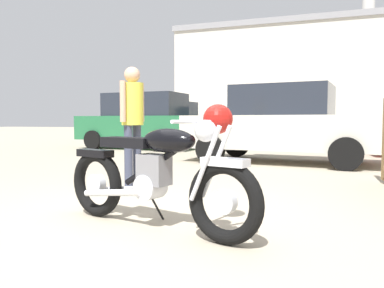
% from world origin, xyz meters
% --- Properties ---
extents(ground_plane, '(80.00, 80.00, 0.00)m').
position_xyz_m(ground_plane, '(0.00, 0.00, 0.00)').
color(ground_plane, tan).
extents(vintage_motorcycle, '(2.01, 0.81, 1.07)m').
position_xyz_m(vintage_motorcycle, '(0.15, -0.37, 0.49)').
color(vintage_motorcycle, black).
rests_on(vintage_motorcycle, ground_plane).
extents(bystander, '(0.30, 0.45, 1.66)m').
position_xyz_m(bystander, '(-1.03, 1.44, 1.02)').
color(bystander, '#383D51').
rests_on(bystander, ground_plane).
extents(pale_sedan_back, '(4.88, 2.39, 1.74)m').
position_xyz_m(pale_sedan_back, '(-5.90, 12.96, 0.94)').
color(pale_sedan_back, black).
rests_on(pale_sedan_back, ground_plane).
extents(red_hatchback_near, '(4.38, 2.33, 1.67)m').
position_xyz_m(red_hatchback_near, '(0.68, 5.21, 0.84)').
color(red_hatchback_near, black).
rests_on(red_hatchback_near, ground_plane).
extents(dark_sedan_left, '(4.01, 2.04, 1.78)m').
position_xyz_m(dark_sedan_left, '(-4.06, 7.93, 0.92)').
color(dark_sedan_left, black).
rests_on(dark_sedan_left, ground_plane).
extents(blue_hatchback_right, '(4.26, 2.05, 1.67)m').
position_xyz_m(blue_hatchback_right, '(0.79, 16.35, 0.84)').
color(blue_hatchback_right, black).
rests_on(blue_hatchback_right, ground_plane).
extents(industrial_building, '(22.71, 12.55, 20.09)m').
position_xyz_m(industrial_building, '(-0.06, 35.50, 4.80)').
color(industrial_building, beige).
rests_on(industrial_building, ground_plane).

